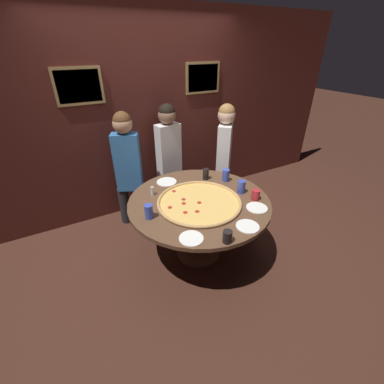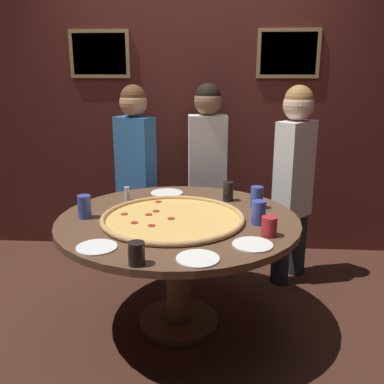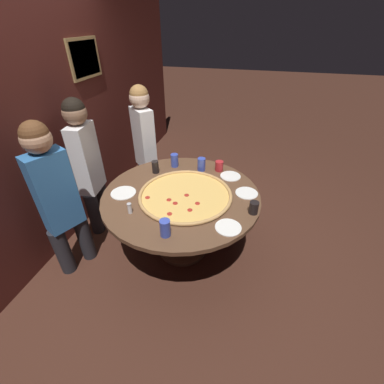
% 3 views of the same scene
% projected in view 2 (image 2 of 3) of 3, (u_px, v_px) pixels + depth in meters
% --- Properties ---
extents(ground_plane, '(24.00, 24.00, 0.00)m').
position_uv_depth(ground_plane, '(179.00, 323.00, 2.83)').
color(ground_plane, '#422319').
extents(back_wall, '(6.40, 0.08, 2.60)m').
position_uv_depth(back_wall, '(193.00, 107.00, 3.77)').
color(back_wall, '#4C1E19').
rests_on(back_wall, ground_plane).
extents(dining_table, '(1.49, 1.49, 0.74)m').
position_uv_depth(dining_table, '(178.00, 239.00, 2.67)').
color(dining_table, brown).
rests_on(dining_table, ground_plane).
extents(giant_pizza, '(0.87, 0.87, 0.03)m').
position_uv_depth(giant_pizza, '(173.00, 218.00, 2.58)').
color(giant_pizza, '#EAB75B').
rests_on(giant_pizza, dining_table).
extents(drink_cup_far_right, '(0.09, 0.09, 0.11)m').
position_uv_depth(drink_cup_far_right, '(269.00, 227.00, 2.32)').
color(drink_cup_far_right, '#B22328').
rests_on(drink_cup_far_right, dining_table).
extents(drink_cup_far_left, '(0.08, 0.08, 0.14)m').
position_uv_depth(drink_cup_far_left, '(84.00, 207.00, 2.60)').
color(drink_cup_far_left, '#384CB7').
rests_on(drink_cup_far_left, dining_table).
extents(drink_cup_near_left, '(0.07, 0.07, 0.13)m').
position_uv_depth(drink_cup_near_left, '(228.00, 191.00, 2.95)').
color(drink_cup_near_left, black).
rests_on(drink_cup_near_left, dining_table).
extents(drink_cup_beside_pizza, '(0.08, 0.08, 0.14)m').
position_uv_depth(drink_cup_beside_pizza, '(259.00, 213.00, 2.50)').
color(drink_cup_beside_pizza, '#384CB7').
rests_on(drink_cup_beside_pizza, dining_table).
extents(drink_cup_by_shaker, '(0.08, 0.08, 0.14)m').
position_uv_depth(drink_cup_by_shaker, '(257.00, 197.00, 2.79)').
color(drink_cup_by_shaker, '#384CB7').
rests_on(drink_cup_by_shaker, dining_table).
extents(drink_cup_front_edge, '(0.08, 0.08, 0.11)m').
position_uv_depth(drink_cup_front_edge, '(136.00, 254.00, 1.98)').
color(drink_cup_front_edge, black).
rests_on(drink_cup_front_edge, dining_table).
extents(white_plate_near_front, '(0.24, 0.24, 0.01)m').
position_uv_depth(white_plate_near_front, '(167.00, 193.00, 3.15)').
color(white_plate_near_front, white).
rests_on(white_plate_near_front, dining_table).
extents(white_plate_beside_cup, '(0.21, 0.21, 0.01)m').
position_uv_depth(white_plate_beside_cup, '(198.00, 259.00, 2.04)').
color(white_plate_beside_cup, white).
rests_on(white_plate_beside_cup, dining_table).
extents(white_plate_right_side, '(0.21, 0.21, 0.01)m').
position_uv_depth(white_plate_right_side, '(253.00, 245.00, 2.21)').
color(white_plate_right_side, white).
rests_on(white_plate_right_side, dining_table).
extents(white_plate_far_back, '(0.21, 0.21, 0.01)m').
position_uv_depth(white_plate_far_back, '(97.00, 247.00, 2.18)').
color(white_plate_far_back, white).
rests_on(white_plate_far_back, dining_table).
extents(condiment_shaker, '(0.04, 0.04, 0.10)m').
position_uv_depth(condiment_shaker, '(127.00, 194.00, 2.96)').
color(condiment_shaker, silver).
rests_on(condiment_shaker, dining_table).
extents(diner_side_right, '(0.39, 0.23, 1.52)m').
position_uv_depth(diner_side_right, '(207.00, 163.00, 3.62)').
color(diner_side_right, '#232328').
rests_on(diner_side_right, ground_plane).
extents(diner_far_right, '(0.35, 0.37, 1.51)m').
position_uv_depth(diner_far_right, '(294.00, 174.00, 3.23)').
color(diner_far_right, '#232328').
rests_on(diner_far_right, ground_plane).
extents(diner_side_left, '(0.40, 0.28, 1.51)m').
position_uv_depth(diner_side_left, '(136.00, 165.00, 3.57)').
color(diner_side_left, '#232328').
rests_on(diner_side_left, ground_plane).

